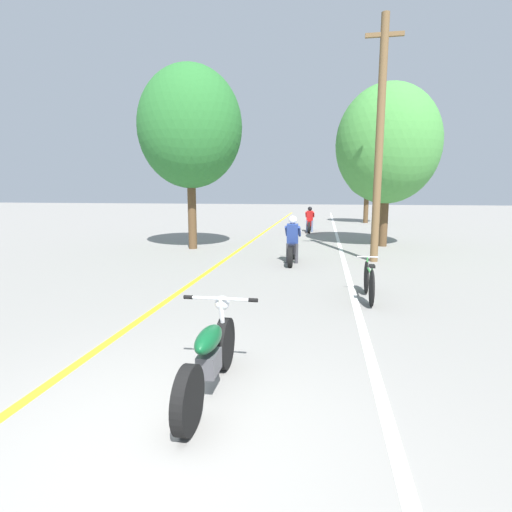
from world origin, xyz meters
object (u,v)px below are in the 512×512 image
Objects in this scene: motorcycle_rider_far at (310,222)px; bicycle_parked at (369,281)px; motorcycle_foreground at (210,357)px; motorcycle_rider_lead at (292,245)px; utility_pole at (380,140)px; roadside_tree_left at (190,128)px; roadside_tree_right_far at (368,171)px; roadside_tree_right_near at (388,144)px.

motorcycle_rider_far is 1.22× the size of bicycle_parked.
motorcycle_foreground is 17.64m from motorcycle_rider_far.
motorcycle_rider_lead is 9.42m from motorcycle_rider_far.
bicycle_parked is (1.69, -13.34, -0.13)m from motorcycle_rider_far.
motorcycle_rider_far is (0.46, 17.63, 0.08)m from motorcycle_foreground.
utility_pole is 4.24× the size of bicycle_parked.
bicycle_parked is at bearing -47.02° from roadside_tree_left.
roadside_tree_right_far is 24.74m from motorcycle_foreground.
motorcycle_rider_lead is (-3.30, -4.34, -3.42)m from roadside_tree_right_near.
motorcycle_rider_lead reaches higher than bicycle_parked.
roadside_tree_right_near is 3.08× the size of motorcycle_rider_lead.
roadside_tree_right_near reaches higher than roadside_tree_right_far.
motorcycle_foreground is 0.97× the size of motorcycle_rider_far.
bicycle_parked is at bearing 63.43° from motorcycle_foreground.
motorcycle_rider_far is at bearing -118.49° from roadside_tree_right_far.
motorcycle_rider_lead is (4.02, -2.41, -3.95)m from roadside_tree_left.
motorcycle_rider_far is at bearing 88.82° from motorcycle_rider_lead.
roadside_tree_right_far is at bearing 60.20° from roadside_tree_left.
roadside_tree_right_near is at bearing 74.15° from motorcycle_foreground.
motorcycle_foreground is at bearing -91.49° from motorcycle_rider_far.
motorcycle_foreground is at bearing -116.57° from bicycle_parked.
bicycle_parked is (1.88, -3.92, -0.17)m from motorcycle_rider_lead.
utility_pole is at bearing -101.91° from roadside_tree_right_near.
motorcycle_foreground is (-2.79, -8.90, -3.30)m from utility_pole.
roadside_tree_right_far is at bearing 84.60° from bicycle_parked.
roadside_tree_right_near is 3.07× the size of motorcycle_foreground.
roadside_tree_left reaches higher than roadside_tree_right_far.
utility_pole is 15.37m from roadside_tree_right_far.
roadside_tree_right_far is at bearing 85.38° from utility_pole.
roadside_tree_right_near is 9.12m from bicycle_parked.
roadside_tree_right_near is 7.58m from roadside_tree_left.
roadside_tree_left is (-7.78, -13.59, 1.03)m from roadside_tree_right_far.
roadside_tree_right_near is 2.99× the size of motorcycle_rider_far.
motorcycle_rider_far is (-3.57, -6.58, -2.96)m from roadside_tree_right_far.
motorcycle_foreground is at bearing -107.43° from utility_pole.
motorcycle_rider_lead is (-2.53, -0.69, -3.18)m from utility_pole.
utility_pole is 9.60m from motorcycle_rider_far.
motorcycle_rider_lead reaches higher than motorcycle_foreground.
roadside_tree_left is 3.92× the size of bicycle_parked.
utility_pole is 6.81m from roadside_tree_left.
roadside_tree_left is at bearing 165.22° from utility_pole.
roadside_tree_left is 9.09m from motorcycle_rider_far.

